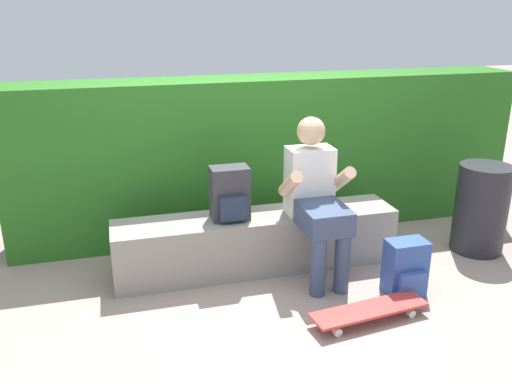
{
  "coord_description": "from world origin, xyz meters",
  "views": [
    {
      "loc": [
        -1.01,
        -3.34,
        1.97
      ],
      "look_at": [
        -0.03,
        0.24,
        0.66
      ],
      "focal_mm": 37.75,
      "sensor_mm": 36.0,
      "label": 1
    }
  ],
  "objects": [
    {
      "name": "person_skater",
      "position": [
        0.39,
        0.12,
        0.64
      ],
      "size": [
        0.49,
        0.62,
        1.19
      ],
      "color": "white",
      "rests_on": "ground"
    },
    {
      "name": "backpack_on_bench",
      "position": [
        -0.21,
        0.32,
        0.63
      ],
      "size": [
        0.28,
        0.23,
        0.4
      ],
      "color": "#333338",
      "rests_on": "bench_main"
    },
    {
      "name": "trash_bin",
      "position": [
        1.87,
        0.15,
        0.37
      ],
      "size": [
        0.42,
        0.42,
        0.74
      ],
      "color": "#232328",
      "rests_on": "ground"
    },
    {
      "name": "bench_main",
      "position": [
        0.0,
        0.33,
        0.22
      ],
      "size": [
        2.18,
        0.42,
        0.44
      ],
      "color": "gray",
      "rests_on": "ground"
    },
    {
      "name": "ground_plane",
      "position": [
        0.0,
        0.0,
        0.0
      ],
      "size": [
        24.0,
        24.0,
        0.0
      ],
      "primitive_type": "plane",
      "color": "gray"
    },
    {
      "name": "hedge_row",
      "position": [
        0.35,
        1.1,
        0.69
      ],
      "size": [
        4.5,
        0.51,
        1.37
      ],
      "color": "#28671F",
      "rests_on": "ground"
    },
    {
      "name": "skateboard_near_person",
      "position": [
        0.51,
        -0.59,
        0.07
      ],
      "size": [
        0.82,
        0.3,
        0.09
      ],
      "color": "#BC3833",
      "rests_on": "ground"
    },
    {
      "name": "backpack_on_ground",
      "position": [
        0.91,
        -0.33,
        0.19
      ],
      "size": [
        0.28,
        0.23,
        0.4
      ],
      "color": "#2D4C99",
      "rests_on": "ground"
    }
  ]
}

